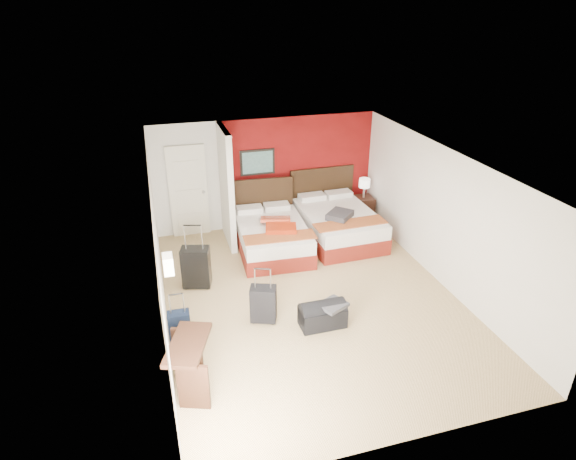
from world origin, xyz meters
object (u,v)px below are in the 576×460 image
object	(u,v)px
nightstand	(363,209)
desk	(190,365)
suitcase_black	(196,268)
duffel_bag	(322,316)
red_suitcase_open	(278,224)
bed_right	(338,225)
table_lamp	(364,188)
bed_left	(272,238)
suitcase_charcoal	(263,305)
suitcase_navy	(180,327)

from	to	relation	value
nightstand	desk	world-z (taller)	desk
suitcase_black	duffel_bag	size ratio (longest dim) A/B	1.02
red_suitcase_open	desk	xyz separation A→B (m)	(-2.15, -3.43, -0.27)
bed_right	desk	size ratio (longest dim) A/B	2.33
red_suitcase_open	table_lamp	distance (m)	2.50
nightstand	suitcase_black	xyz separation A→B (m)	(-4.10, -1.79, 0.07)
bed_left	table_lamp	distance (m)	2.61
suitcase_charcoal	table_lamp	bearing A→B (deg)	65.23
suitcase_black	desk	xyz separation A→B (m)	(-0.37, -2.57, 0.00)
red_suitcase_open	bed_right	bearing A→B (deg)	24.99
table_lamp	suitcase_navy	xyz separation A→B (m)	(-4.53, -3.28, -0.61)
desk	red_suitcase_open	bearing A→B (deg)	78.02
suitcase_charcoal	red_suitcase_open	bearing A→B (deg)	89.29
bed_left	desk	bearing A→B (deg)	-117.01
suitcase_charcoal	suitcase_navy	size ratio (longest dim) A/B	1.31
nightstand	suitcase_navy	bearing A→B (deg)	-142.24
suitcase_navy	bed_right	bearing A→B (deg)	37.26
bed_left	bed_right	size ratio (longest dim) A/B	0.93
table_lamp	nightstand	bearing A→B (deg)	0.00
suitcase_charcoal	bed_right	bearing A→B (deg)	67.77
duffel_bag	desk	xyz separation A→B (m)	(-2.19, -0.81, 0.19)
bed_right	suitcase_navy	world-z (taller)	bed_right
red_suitcase_open	table_lamp	size ratio (longest dim) A/B	1.86
red_suitcase_open	suitcase_charcoal	xyz separation A→B (m)	(-0.86, -2.24, -0.34)
suitcase_black	duffel_bag	distance (m)	2.53
suitcase_black	suitcase_charcoal	xyz separation A→B (m)	(0.92, -1.38, -0.07)
nightstand	duffel_bag	bearing A→B (deg)	-120.82
suitcase_charcoal	suitcase_navy	bearing A→B (deg)	-155.43
bed_left	suitcase_black	world-z (taller)	suitcase_black
red_suitcase_open	desk	size ratio (longest dim) A/B	0.92
desk	suitcase_charcoal	bearing A→B (deg)	62.68
table_lamp	desk	size ratio (longest dim) A/B	0.50
suitcase_black	table_lamp	bearing A→B (deg)	38.89
nightstand	duffel_bag	xyz separation A→B (m)	(-2.28, -3.55, -0.12)
bed_right	suitcase_navy	xyz separation A→B (m)	(-3.65, -2.60, -0.08)
suitcase_navy	red_suitcase_open	bearing A→B (deg)	48.33
red_suitcase_open	table_lamp	world-z (taller)	table_lamp
table_lamp	desk	world-z (taller)	table_lamp
suitcase_black	suitcase_navy	world-z (taller)	suitcase_black
suitcase_black	duffel_bag	xyz separation A→B (m)	(1.81, -1.76, -0.19)
suitcase_charcoal	desk	bearing A→B (deg)	-117.25
bed_right	suitcase_navy	bearing A→B (deg)	-146.38
table_lamp	suitcase_charcoal	size ratio (longest dim) A/B	0.74
bed_right	desk	distance (m)	5.14
bed_left	red_suitcase_open	bearing A→B (deg)	-41.84
bed_left	duffel_bag	world-z (taller)	bed_left
table_lamp	duffel_bag	world-z (taller)	table_lamp
table_lamp	suitcase_black	distance (m)	4.49
red_suitcase_open	duffel_bag	world-z (taller)	red_suitcase_open
nightstand	red_suitcase_open	bearing A→B (deg)	-156.14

